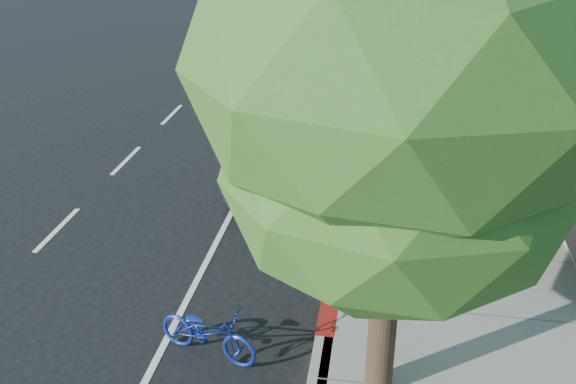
% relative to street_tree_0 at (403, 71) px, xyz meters
% --- Properties ---
extents(ground, '(120.00, 120.00, 0.00)m').
position_rel_street_tree_0_xyz_m(ground, '(-0.90, 2.00, -4.87)').
color(ground, black).
rests_on(ground, ground).
extents(sidewalk, '(4.60, 56.00, 0.15)m').
position_rel_street_tree_0_xyz_m(sidewalk, '(1.40, 10.00, -4.79)').
color(sidewalk, gray).
rests_on(sidewalk, ground).
extents(curb, '(0.30, 56.00, 0.15)m').
position_rel_street_tree_0_xyz_m(curb, '(-0.90, 10.00, -4.79)').
color(curb, '#9E998E').
rests_on(curb, ground).
extents(curb_red_segment, '(0.32, 4.00, 0.15)m').
position_rel_street_tree_0_xyz_m(curb_red_segment, '(-0.90, 3.00, -4.79)').
color(curb_red_segment, maroon).
rests_on(curb_red_segment, ground).
extents(street_tree_0, '(5.21, 5.21, 8.00)m').
position_rel_street_tree_0_xyz_m(street_tree_0, '(0.00, 0.00, 0.00)').
color(street_tree_0, black).
rests_on(street_tree_0, ground).
extents(cyclist, '(0.63, 0.80, 1.95)m').
position_rel_street_tree_0_xyz_m(cyclist, '(-0.65, 4.04, -3.89)').
color(cyclist, silver).
rests_on(cyclist, ground).
extents(bicycle, '(1.84, 1.10, 0.91)m').
position_rel_street_tree_0_xyz_m(bicycle, '(-2.70, 0.45, -4.41)').
color(bicycle, '#162B9C').
rests_on(bicycle, ground).
extents(silver_suv, '(3.07, 6.28, 1.72)m').
position_rel_street_tree_0_xyz_m(silver_suv, '(-2.22, 7.50, -4.01)').
color(silver_suv, silver).
rests_on(silver_suv, ground).
extents(dark_sedan, '(1.52, 4.08, 1.33)m').
position_rel_street_tree_0_xyz_m(dark_sedan, '(-1.40, 15.75, -4.20)').
color(dark_sedan, black).
rests_on(dark_sedan, ground).
extents(white_pickup, '(2.69, 6.08, 1.74)m').
position_rel_street_tree_0_xyz_m(white_pickup, '(-2.64, 20.06, -4.00)').
color(white_pickup, '#BBBBBB').
rests_on(white_pickup, ground).
extents(dark_suv_far, '(2.14, 4.81, 1.61)m').
position_rel_street_tree_0_xyz_m(dark_suv_far, '(-3.10, 26.43, -4.06)').
color(dark_suv_far, black).
rests_on(dark_suv_far, ground).
extents(pedestrian, '(1.15, 1.10, 1.86)m').
position_rel_street_tree_0_xyz_m(pedestrian, '(1.63, 8.40, -3.79)').
color(pedestrian, black).
rests_on(pedestrian, sidewalk).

